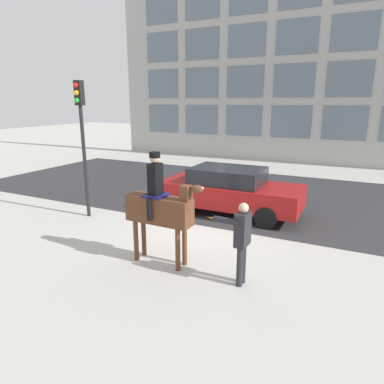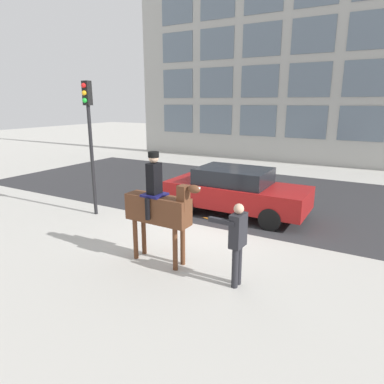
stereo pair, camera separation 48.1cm
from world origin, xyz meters
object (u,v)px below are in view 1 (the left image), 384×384
Objects in this scene: pedestrian_bystander at (242,238)px; street_car_near_lane at (230,190)px; mounted_horse_lead at (160,207)px; traffic_light at (82,128)px.

street_car_near_lane is at bearing -63.54° from pedestrian_bystander.
pedestrian_bystander is at bearing -67.14° from street_car_near_lane.
mounted_horse_lead is 1.48× the size of pedestrian_bystander.
pedestrian_bystander is (1.94, -0.13, -0.32)m from mounted_horse_lead.
traffic_light reaches higher than mounted_horse_lead.
pedestrian_bystander is 4.58m from street_car_near_lane.
pedestrian_bystander reaches higher than street_car_near_lane.
street_car_near_lane is (-1.78, 4.22, -0.21)m from pedestrian_bystander.
traffic_light reaches higher than pedestrian_bystander.
mounted_horse_lead reaches higher than pedestrian_bystander.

